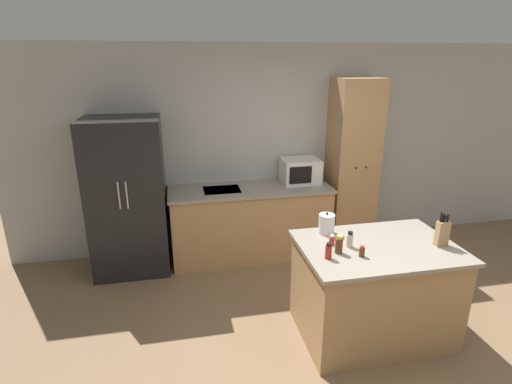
% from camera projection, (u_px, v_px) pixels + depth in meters
% --- Properties ---
extents(ground_plane, '(14.00, 14.00, 0.00)m').
position_uv_depth(ground_plane, '(367.00, 352.00, 3.47)').
color(ground_plane, '#846647').
extents(wall_back, '(7.20, 0.06, 2.60)m').
position_uv_depth(wall_back, '(294.00, 148.00, 5.21)').
color(wall_back, '#B2B2AD').
rests_on(wall_back, ground_plane).
extents(refrigerator, '(0.85, 0.73, 1.81)m').
position_uv_depth(refrigerator, '(128.00, 197.00, 4.59)').
color(refrigerator, black).
rests_on(refrigerator, ground_plane).
extents(back_counter, '(1.99, 0.68, 0.91)m').
position_uv_depth(back_counter, '(250.00, 222.00, 5.04)').
color(back_counter, tan).
rests_on(back_counter, ground_plane).
extents(pantry_cabinet, '(0.56, 0.53, 2.20)m').
position_uv_depth(pantry_cabinet, '(352.00, 166.00, 5.15)').
color(pantry_cabinet, tan).
rests_on(pantry_cabinet, ground_plane).
extents(kitchen_island, '(1.35, 0.93, 0.89)m').
position_uv_depth(kitchen_island, '(374.00, 290.00, 3.59)').
color(kitchen_island, tan).
rests_on(kitchen_island, ground_plane).
extents(microwave, '(0.47, 0.39, 0.30)m').
position_uv_depth(microwave, '(300.00, 171.00, 5.07)').
color(microwave, white).
rests_on(microwave, back_counter).
extents(knife_block, '(0.10, 0.06, 0.31)m').
position_uv_depth(knife_block, '(442.00, 233.00, 3.40)').
color(knife_block, tan).
rests_on(knife_block, kitchen_island).
extents(spice_bottle_tall_dark, '(0.05, 0.05, 0.09)m').
position_uv_depth(spice_bottle_tall_dark, '(362.00, 252.00, 3.24)').
color(spice_bottle_tall_dark, '#563319').
rests_on(spice_bottle_tall_dark, kitchen_island).
extents(spice_bottle_short_red, '(0.06, 0.06, 0.14)m').
position_uv_depth(spice_bottle_short_red, '(350.00, 240.00, 3.40)').
color(spice_bottle_short_red, beige).
rests_on(spice_bottle_short_red, kitchen_island).
extents(spice_bottle_amber_oil, '(0.05, 0.05, 0.09)m').
position_uv_depth(spice_bottle_amber_oil, '(332.00, 240.00, 3.44)').
color(spice_bottle_amber_oil, '#B2281E').
rests_on(spice_bottle_amber_oil, kitchen_island).
extents(spice_bottle_green_herb, '(0.06, 0.06, 0.16)m').
position_uv_depth(spice_bottle_green_herb, '(339.00, 245.00, 3.29)').
color(spice_bottle_green_herb, '#563319').
rests_on(spice_bottle_green_herb, kitchen_island).
extents(spice_bottle_pale_salt, '(0.05, 0.05, 0.14)m').
position_uv_depth(spice_bottle_pale_salt, '(328.00, 251.00, 3.20)').
color(spice_bottle_pale_salt, '#B2281E').
rests_on(spice_bottle_pale_salt, kitchen_island).
extents(kettle, '(0.15, 0.15, 0.21)m').
position_uv_depth(kettle, '(327.00, 224.00, 3.65)').
color(kettle, white).
rests_on(kettle, kitchen_island).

